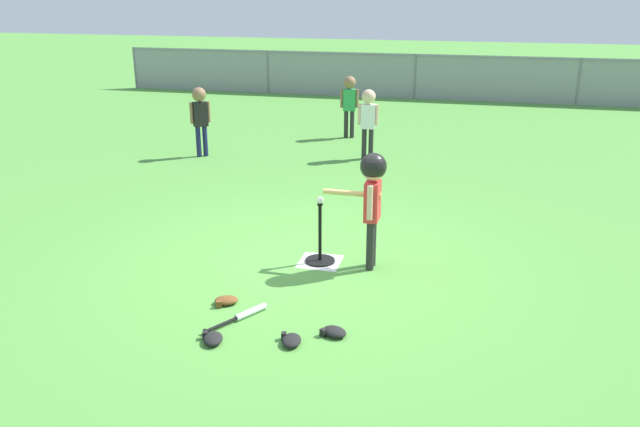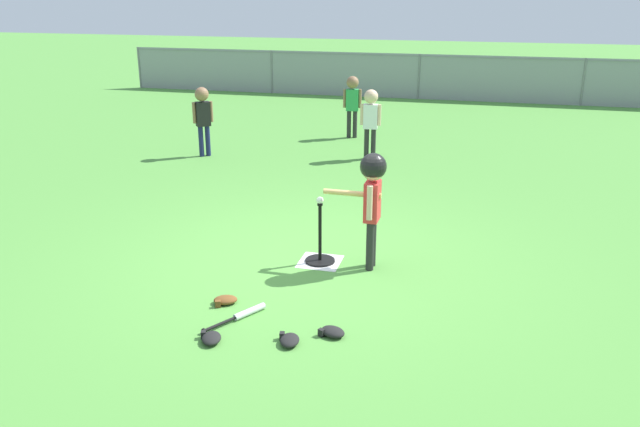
{
  "view_description": "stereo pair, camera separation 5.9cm",
  "coord_description": "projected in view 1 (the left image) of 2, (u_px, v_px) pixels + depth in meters",
  "views": [
    {
      "loc": [
        1.64,
        -6.16,
        2.8
      ],
      "look_at": [
        0.13,
        0.03,
        0.55
      ],
      "focal_mm": 36.32,
      "sensor_mm": 36.0,
      "label": 1
    },
    {
      "loc": [
        1.7,
        -6.15,
        2.8
      ],
      "look_at": [
        0.13,
        0.03,
        0.55
      ],
      "focal_mm": 36.32,
      "sensor_mm": 36.0,
      "label": 2
    }
  ],
  "objects": [
    {
      "name": "home_plate",
      "position": [
        320.0,
        261.0,
        6.94
      ],
      "size": [
        0.44,
        0.44,
        0.01
      ],
      "primitive_type": "cube",
      "color": "white",
      "rests_on": "ground_plane"
    },
    {
      "name": "spare_bat_silver",
      "position": [
        245.0,
        315.0,
        5.76
      ],
      "size": [
        0.39,
        0.6,
        0.06
      ],
      "color": "silver",
      "rests_on": "ground_plane"
    },
    {
      "name": "outfield_fence",
      "position": [
        415.0,
        75.0,
        16.73
      ],
      "size": [
        16.06,
        0.06,
        1.15
      ],
      "color": "slate",
      "rests_on": "ground_plane"
    },
    {
      "name": "glove_outfield_drop",
      "position": [
        334.0,
        332.0,
        5.47
      ],
      "size": [
        0.27,
        0.24,
        0.07
      ],
      "color": "black",
      "rests_on": "ground_plane"
    },
    {
      "name": "glove_tossed_aside",
      "position": [
        226.0,
        300.0,
        6.01
      ],
      "size": [
        0.26,
        0.23,
        0.07
      ],
      "color": "brown",
      "rests_on": "ground_plane"
    },
    {
      "name": "baseball_on_tee",
      "position": [
        320.0,
        200.0,
        6.71
      ],
      "size": [
        0.07,
        0.07,
        0.07
      ],
      "primitive_type": "sphere",
      "color": "white",
      "rests_on": "batting_tee"
    },
    {
      "name": "fielder_deep_left",
      "position": [
        349.0,
        98.0,
        12.37
      ],
      "size": [
        0.35,
        0.23,
        1.18
      ],
      "color": "#262626",
      "rests_on": "ground_plane"
    },
    {
      "name": "fielder_deep_right",
      "position": [
        368.0,
        115.0,
        10.82
      ],
      "size": [
        0.35,
        0.23,
        1.18
      ],
      "color": "#262626",
      "rests_on": "ground_plane"
    },
    {
      "name": "glove_by_plate",
      "position": [
        291.0,
        340.0,
        5.34
      ],
      "size": [
        0.2,
        0.24,
        0.07
      ],
      "color": "black",
      "rests_on": "ground_plane"
    },
    {
      "name": "glove_near_bats",
      "position": [
        213.0,
        339.0,
        5.36
      ],
      "size": [
        0.23,
        0.26,
        0.07
      ],
      "color": "black",
      "rests_on": "ground_plane"
    },
    {
      "name": "ground_plane",
      "position": [
        308.0,
        262.0,
        6.95
      ],
      "size": [
        60.0,
        60.0,
        0.0
      ],
      "primitive_type": "plane",
      "color": "#51933D"
    },
    {
      "name": "batting_tee",
      "position": [
        320.0,
        253.0,
        6.91
      ],
      "size": [
        0.32,
        0.32,
        0.66
      ],
      "color": "black",
      "rests_on": "ground_plane"
    },
    {
      "name": "fielder_deep_center",
      "position": [
        200.0,
        112.0,
        10.98
      ],
      "size": [
        0.29,
        0.26,
        1.19
      ],
      "color": "#191E4C",
      "rests_on": "ground_plane"
    },
    {
      "name": "batter_child",
      "position": [
        372.0,
        187.0,
        6.52
      ],
      "size": [
        0.65,
        0.35,
        1.23
      ],
      "color": "#262626",
      "rests_on": "ground_plane"
    }
  ]
}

